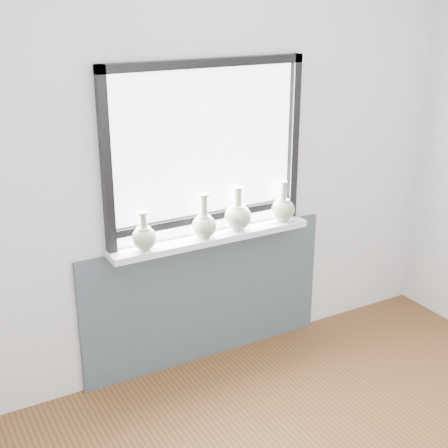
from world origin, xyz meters
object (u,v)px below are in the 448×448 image
vase_a (144,237)px  vase_b (204,224)px  vase_d (283,208)px  vase_c (238,215)px  windowsill (211,237)px

vase_a → vase_b: 0.39m
vase_d → vase_c: bearing=179.5°
vase_c → vase_d: vase_c is taller
vase_a → vase_b: vase_b is taller
windowsill → vase_c: size_ratio=4.77×
vase_a → vase_c: bearing=1.6°
windowsill → vase_a: 0.46m
vase_a → vase_d: bearing=0.9°
vase_a → vase_d: 0.98m
vase_c → vase_d: size_ratio=1.04×
vase_c → windowsill: bearing=179.9°
windowsill → vase_b: vase_b is taller
vase_d → vase_b: bearing=-178.1°
windowsill → vase_d: (0.52, -0.00, 0.10)m
windowsill → vase_c: bearing=-0.1°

